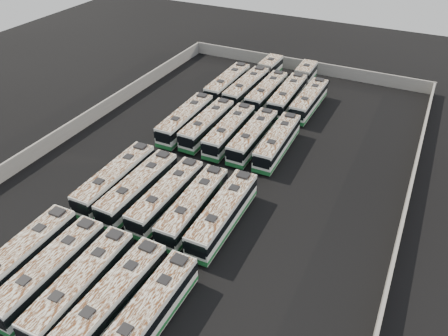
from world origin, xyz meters
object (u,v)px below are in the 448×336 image
bus_midback_right (253,136)px  bus_midfront_far_left (116,179)px  bus_midfront_far_right (223,214)px  bus_midfront_right (194,206)px  bus_front_far_left (21,258)px  bus_front_left (51,271)px  bus_front_right (113,299)px  bus_back_left (255,81)px  bus_midfront_center (167,196)px  bus_back_far_left (228,84)px  bus_back_right (294,88)px  bus_front_far_right (148,315)px  bus_back_center (267,92)px  bus_midback_far_left (186,120)px  bus_back_far_right (309,100)px  bus_midback_left (207,125)px  bus_midfront_left (139,188)px  bus_midback_center (229,131)px  bus_midback_far_right (277,142)px  bus_front_center (81,285)px

bus_midback_right → bus_midfront_far_left: bearing=-123.0°
bus_midfront_far_right → bus_midfront_right: bearing=-176.4°
bus_front_far_left → bus_front_left: bearing=0.0°
bus_front_right → bus_back_left: bearing=99.9°
bus_front_left → bus_front_right: bus_front_right is taller
bus_midfront_far_left → bus_midfront_center: 6.92m
bus_back_far_left → bus_back_right: (10.36, 3.36, -0.03)m
bus_front_far_right → bus_back_center: bearing=99.2°
bus_midfront_right → bus_back_center: (-3.45, 29.81, -0.00)m
bus_front_far_left → bus_midback_far_left: size_ratio=1.00×
bus_front_far_right → bus_back_far_right: bearing=90.1°
bus_midfront_center → bus_midback_left: size_ratio=1.01×
bus_midback_far_left → bus_midback_right: size_ratio=1.04×
bus_front_far_right → bus_back_left: 47.87m
bus_midback_left → bus_midfront_left: bearing=-89.5°
bus_back_left → bus_front_right: bearing=-80.2°
bus_midback_center → bus_midback_far_right: bus_midback_center is taller
bus_midback_right → bus_back_far_right: 14.30m
bus_midfront_far_left → bus_midfront_center: size_ratio=1.03×
bus_front_left → bus_midfront_center: bearing=75.2°
bus_front_far_right → bus_back_center: bus_front_far_right is taller
bus_back_far_right → bus_midback_left: bearing=-126.8°
bus_front_center → bus_midback_left: bus_front_center is taller
bus_front_left → bus_midback_right: (6.98, 29.76, -0.03)m
bus_midfront_right → bus_front_left: bearing=-118.9°
bus_back_left → bus_back_right: size_ratio=1.01×
bus_front_far_left → bus_back_far_right: bus_front_far_left is taller
bus_back_right → bus_front_left: bearing=-99.4°
bus_front_far_left → bus_midfront_far_left: bearing=88.2°
bus_midback_right → bus_back_left: bus_back_left is taller
bus_front_center → bus_midfront_far_right: bus_midfront_far_right is taller
bus_midfront_far_left → bus_midback_far_right: size_ratio=1.04×
bus_front_center → bus_midfront_far_left: bus_midfront_far_left is taller
bus_back_left → bus_back_far_right: bearing=-14.9°
bus_midback_far_right → bus_back_left: bus_back_left is taller
bus_midfront_far_left → bus_midfront_far_right: (13.81, 0.06, -0.00)m
bus_front_far_left → bus_midfront_far_left: bus_midfront_far_left is taller
bus_front_left → bus_midback_far_right: bus_front_left is taller
bus_midback_right → bus_midfront_far_right: bearing=-78.0°
bus_back_right → bus_midback_far_left: bearing=-122.1°
bus_front_far_right → bus_midback_right: 30.02m
bus_midback_left → bus_midfront_right: bearing=-66.1°
bus_midfront_far_left → bus_back_left: 33.13m
bus_front_far_right → bus_midfront_left: bus_midfront_left is taller
bus_midfront_left → bus_midback_right: size_ratio=1.03×
bus_midback_far_right → bus_back_left: bearing=120.6°
bus_back_center → bus_back_right: (3.35, 3.56, 0.02)m
bus_front_right → bus_front_far_right: (3.46, 0.04, -0.04)m
bus_front_left → bus_back_left: 46.67m
bus_midback_far_left → bus_midback_center: bearing=-1.1°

